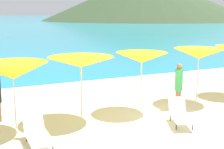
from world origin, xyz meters
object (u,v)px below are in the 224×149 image
Objects in this scene: umbrella_3 at (142,58)px; lounge_chair_3 at (180,114)px; umbrella_1 at (13,71)px; umbrella_4 at (199,54)px; beachgoer_3 at (179,84)px; umbrella_2 at (81,62)px; lounge_chair_5 at (38,134)px.

lounge_chair_3 is (0.31, -2.01, -1.63)m from umbrella_3.
umbrella_3 reaches higher than umbrella_1.
beachgoer_3 is at bearing -160.66° from umbrella_4.
beachgoer_3 is (3.81, -0.42, -1.04)m from umbrella_2.
umbrella_1 is 1.33× the size of beachgoer_3.
lounge_chair_3 is (2.71, -2.00, -1.63)m from umbrella_2.
umbrella_3 is at bearing 0.38° from umbrella_2.
umbrella_4 is at bearing 64.13° from lounge_chair_3.
umbrella_1 is 2.27m from umbrella_2.
umbrella_4 is (7.38, 0.19, 0.11)m from umbrella_1.
umbrella_4 is 1.74m from beachgoer_3.
lounge_chair_5 is (0.36, -1.48, -1.57)m from umbrella_1.
umbrella_2 is 3.97m from beachgoer_3.
umbrella_3 reaches higher than lounge_chair_3.
umbrella_4 is at bearing 0.47° from umbrella_2.
umbrella_3 reaches higher than umbrella_2.
umbrella_3 is 2.72m from umbrella_4.
lounge_chair_5 is (-7.02, -1.67, -1.68)m from umbrella_4.
umbrella_1 is at bearing 147.26° from beachgoer_3.
umbrella_3 is 1.35× the size of lounge_chair_3.
lounge_chair_3 is (4.97, -1.85, -1.52)m from umbrella_1.
beachgoer_3 is at bearing -2.53° from umbrella_1.
umbrella_4 is 3.56m from lounge_chair_3.
umbrella_1 is 1.05× the size of umbrella_3.
umbrella_3 is 2.61m from lounge_chair_3.
umbrella_2 is 3.74m from lounge_chair_3.
umbrella_2 reaches higher than lounge_chair_5.
beachgoer_3 is (1.42, -0.43, -1.05)m from umbrella_3.
beachgoer_3 reaches higher than lounge_chair_5.
umbrella_4 reaches higher than umbrella_1.
umbrella_4 is 1.28× the size of beachgoer_3.
beachgoer_3 is at bearing -16.94° from umbrella_3.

